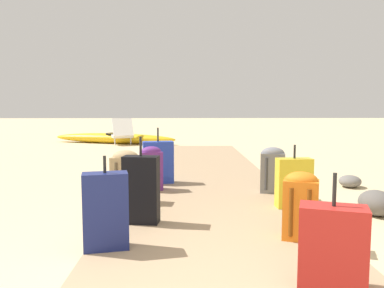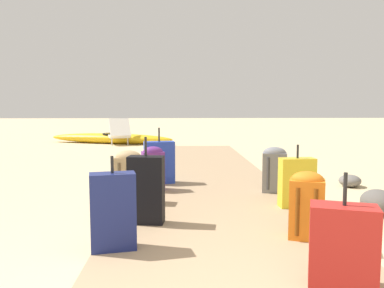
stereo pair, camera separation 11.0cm
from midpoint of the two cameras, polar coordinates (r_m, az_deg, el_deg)
The scene contains 15 objects.
ground_plane at distance 5.36m, azimuth 1.49°, elevation -7.34°, with size 60.00×60.00×0.00m, color #D1BA8C.
boardwalk at distance 6.24m, azimuth 0.95°, elevation -5.08°, with size 2.11×9.13×0.08m, color tan.
backpack_purple at distance 5.19m, azimuth -6.36°, elevation -3.43°, with size 0.33×0.27×0.59m.
backpack_tan at distance 4.60m, azimuth -9.99°, elevation -4.52°, with size 0.35×0.27×0.61m.
suitcase_red at distance 2.64m, azimuth 20.18°, elevation -13.94°, with size 0.45×0.33×0.73m.
suitcase_navy at distance 3.15m, azimuth -12.53°, elevation -9.65°, with size 0.38×0.24×0.74m.
suitcase_black at distance 3.77m, azimuth -7.59°, elevation -6.68°, with size 0.36×0.22×0.84m.
backpack_grey at distance 5.15m, azimuth 11.42°, elevation -3.56°, with size 0.34×0.26×0.59m.
backpack_orange at distance 3.44m, azimuth 15.66°, elevation -8.44°, with size 0.34×0.29×0.58m.
suitcase_yellow at distance 4.47m, azimuth 14.50°, elevation -5.51°, with size 0.39×0.19×0.70m.
suitcase_blue at distance 5.65m, azimuth -5.39°, elevation -2.70°, with size 0.46×0.26×0.81m.
lounge_chair at distance 12.28m, azimuth -11.12°, elevation 1.53°, with size 1.01×1.63×0.81m.
kayak at distance 12.49m, azimuth -12.16°, elevation 0.82°, with size 4.12×1.77×0.33m.
rock_right_near at distance 6.24m, azimuth 21.75°, elevation -5.04°, with size 0.32×0.34×0.18m, color slate.
rock_right_far at distance 4.80m, azimuth 25.17°, elevation -7.75°, with size 0.36×0.42×0.28m, color #5B5651.
Camera 2 is at (-0.39, -1.56, 1.22)m, focal length 36.24 mm.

